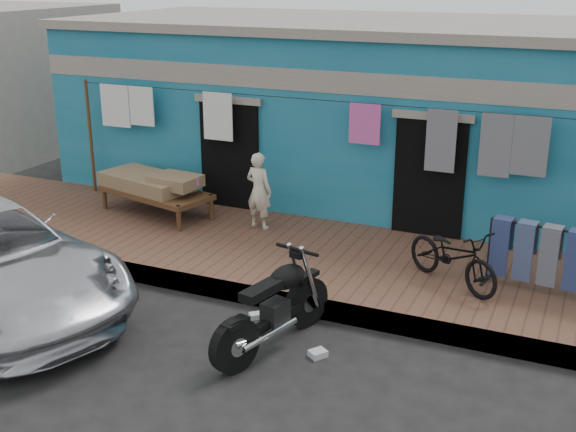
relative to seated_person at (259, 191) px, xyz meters
The scene contains 13 objects.
ground 3.98m from the seated_person, 71.19° to the right, with size 80.00×80.00×0.00m, color black.
sidewalk 1.61m from the seated_person, 28.30° to the right, with size 28.00×3.00×0.25m, color brown.
curb 2.58m from the seated_person, 59.49° to the right, with size 28.00×0.10×0.25m, color gray.
building 3.63m from the seated_person, 69.32° to the left, with size 12.20×5.20×3.36m.
clothesline 1.62m from the seated_person, 25.54° to the left, with size 10.06×0.06×2.10m.
seated_person is the anchor object (origin of this frame).
bicycle 3.46m from the seated_person, 16.16° to the right, with size 0.54×1.54×1.00m, color black.
motorcycle 3.49m from the seated_person, 61.37° to the right, with size 0.97×1.80×1.11m, color black, non-canonical shape.
charpoy 1.95m from the seated_person, behind, with size 2.27×1.47×0.71m, color brown, non-canonical shape.
jeans_rack 4.73m from the seated_person, ahead, with size 2.01×0.67×0.95m, color black, non-canonical shape.
litter_a 2.86m from the seated_person, 65.05° to the right, with size 0.16×0.12×0.07m, color silver.
litter_b 2.96m from the seated_person, 60.55° to the right, with size 0.17×0.13×0.09m, color silver.
litter_c 3.87m from the seated_person, 53.71° to the right, with size 0.19×0.15×0.08m, color silver.
Camera 1 is at (3.65, -6.24, 4.26)m, focal length 45.00 mm.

